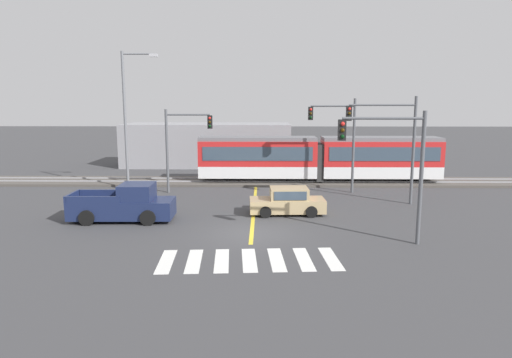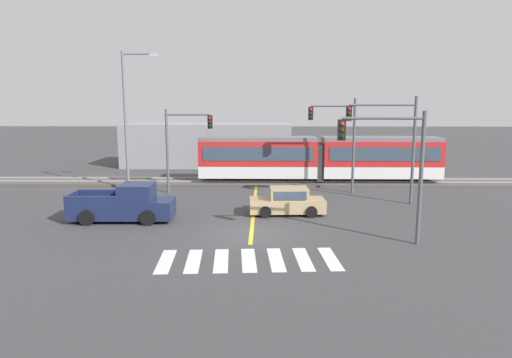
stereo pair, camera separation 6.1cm
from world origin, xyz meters
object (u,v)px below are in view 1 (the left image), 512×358
object	(u,v)px
light_rail_tram	(319,157)
sedan_crossing	(287,202)
traffic_light_far_right	(339,132)
pickup_truck	(125,205)
traffic_light_near_right	(393,156)
traffic_light_far_left	(183,138)
street_lamp_west	(128,113)
traffic_light_mid_right	(392,134)

from	to	relation	value
light_rail_tram	sedan_crossing	distance (m)	10.64
traffic_light_far_right	pickup_truck	bearing A→B (deg)	-147.74
traffic_light_near_right	traffic_light_far_right	distance (m)	11.82
traffic_light_far_right	traffic_light_far_left	size ratio (longest dim) A/B	1.13
light_rail_tram	street_lamp_west	world-z (taller)	street_lamp_west
pickup_truck	traffic_light_mid_right	world-z (taller)	traffic_light_mid_right
traffic_light_mid_right	street_lamp_west	distance (m)	17.79
light_rail_tram	pickup_truck	xyz separation A→B (m)	(-11.67, -11.72, -1.21)
light_rail_tram	traffic_light_far_right	distance (m)	4.45
pickup_truck	traffic_light_near_right	world-z (taller)	traffic_light_near_right
traffic_light_far_right	traffic_light_near_right	bearing A→B (deg)	-88.05
traffic_light_far_left	traffic_light_far_right	bearing A→B (deg)	1.21
pickup_truck	traffic_light_far_left	size ratio (longest dim) A/B	0.94
light_rail_tram	sedan_crossing	bearing A→B (deg)	-106.18
light_rail_tram	pickup_truck	distance (m)	16.59
light_rail_tram	traffic_light_far_left	size ratio (longest dim) A/B	3.20
traffic_light_near_right	traffic_light_far_right	bearing A→B (deg)	91.95
traffic_light_near_right	street_lamp_west	bearing A→B (deg)	140.67
sedan_crossing	street_lamp_west	bearing A→B (deg)	147.56
sedan_crossing	traffic_light_far_right	distance (m)	8.20
traffic_light_far_left	traffic_light_near_right	bearing A→B (deg)	-46.05
light_rail_tram	sedan_crossing	xyz separation A→B (m)	(-2.94, -10.14, -1.35)
light_rail_tram	traffic_light_far_right	world-z (taller)	traffic_light_far_right
traffic_light_far_right	traffic_light_far_left	xyz separation A→B (m)	(-10.76, -0.23, -0.39)
light_rail_tram	traffic_light_far_right	bearing A→B (deg)	-76.78
pickup_truck	traffic_light_near_right	distance (m)	13.88
sedan_crossing	street_lamp_west	distance (m)	13.71
traffic_light_far_left	street_lamp_west	distance (m)	4.32
light_rail_tram	traffic_light_far_left	distance (m)	10.80
sedan_crossing	street_lamp_west	world-z (taller)	street_lamp_west
pickup_truck	street_lamp_west	xyz separation A→B (m)	(-2.11, 8.48, 4.65)
sedan_crossing	traffic_light_mid_right	world-z (taller)	traffic_light_mid_right
traffic_light_mid_right	street_lamp_west	world-z (taller)	street_lamp_west
traffic_light_far_right	street_lamp_west	size ratio (longest dim) A/B	0.67
traffic_light_mid_right	traffic_light_far_left	xyz separation A→B (m)	(-13.35, 3.39, -0.52)
pickup_truck	traffic_light_far_left	world-z (taller)	traffic_light_far_left
traffic_light_far_left	light_rail_tram	bearing A→B (deg)	22.15
pickup_truck	traffic_light_far_right	xyz separation A→B (m)	(12.56, 7.93, 3.37)
traffic_light_near_right	street_lamp_west	world-z (taller)	street_lamp_west
light_rail_tram	traffic_light_far_left	bearing A→B (deg)	-157.85
sedan_crossing	traffic_light_mid_right	bearing A→B (deg)	23.03
light_rail_tram	traffic_light_near_right	world-z (taller)	traffic_light_near_right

